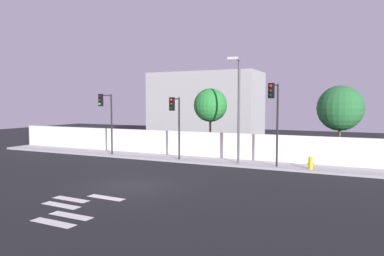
{
  "coord_description": "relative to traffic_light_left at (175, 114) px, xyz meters",
  "views": [
    {
      "loc": [
        10.22,
        -14.73,
        4.11
      ],
      "look_at": [
        0.28,
        6.5,
        2.45
      ],
      "focal_mm": 33.82,
      "sensor_mm": 36.0,
      "label": 1
    }
  ],
  "objects": [
    {
      "name": "roadside_tree_midleft",
      "position": [
        10.22,
        3.78,
        0.43
      ],
      "size": [
        2.97,
        2.97,
        5.22
      ],
      "color": "brown",
      "rests_on": "ground"
    },
    {
      "name": "perimeter_wall",
      "position": [
        1.24,
        2.45,
        -2.25
      ],
      "size": [
        36.0,
        0.18,
        1.8
      ],
      "primitive_type": "cube",
      "color": "white",
      "rests_on": "sidewalk"
    },
    {
      "name": "street_lamp_curbside",
      "position": [
        4.33,
        0.39,
        0.86
      ],
      "size": [
        0.65,
        2.28,
        6.7
      ],
      "color": "#4C4C51",
      "rests_on": "sidewalk"
    },
    {
      "name": "traffic_light_right",
      "position": [
        6.73,
        -0.01,
        0.54
      ],
      "size": [
        0.43,
        1.24,
        5.1
      ],
      "color": "black",
      "rests_on": "sidewalk"
    },
    {
      "name": "roadside_tree_leftmost",
      "position": [
        1.05,
        3.78,
        0.59
      ],
      "size": [
        2.55,
        2.55,
        5.18
      ],
      "color": "brown",
      "rests_on": "ground"
    },
    {
      "name": "fire_hydrant",
      "position": [
        8.82,
        0.53,
        -2.74
      ],
      "size": [
        0.44,
        0.26,
        0.76
      ],
      "color": "gold",
      "rests_on": "sidewalk"
    },
    {
      "name": "sidewalk",
      "position": [
        1.24,
        1.16,
        -3.23
      ],
      "size": [
        36.0,
        2.4,
        0.15
      ],
      "primitive_type": "cube",
      "color": "#A3A3A3",
      "rests_on": "ground"
    },
    {
      "name": "low_building_distant",
      "position": [
        -4.7,
        16.45,
        0.44
      ],
      "size": [
        12.33,
        6.0,
        7.49
      ],
      "primitive_type": "cube",
      "color": "#A4A4A4",
      "rests_on": "ground"
    },
    {
      "name": "traffic_light_left",
      "position": [
        0.0,
        0.0,
        0.0
      ],
      "size": [
        0.36,
        1.16,
        4.31
      ],
      "color": "black",
      "rests_on": "sidewalk"
    },
    {
      "name": "ground_plane",
      "position": [
        1.24,
        -7.04,
        -3.3
      ],
      "size": [
        80.0,
        80.0,
        0.0
      ],
      "primitive_type": "plane",
      "color": "black"
    },
    {
      "name": "traffic_light_center",
      "position": [
        -5.85,
        -0.03,
        0.19
      ],
      "size": [
        0.45,
        1.24,
        4.59
      ],
      "color": "black",
      "rests_on": "sidewalk"
    },
    {
      "name": "crosswalk_marking",
      "position": [
        1.34,
        -11.14,
        -3.3
      ],
      "size": [
        3.45,
        3.9,
        0.01
      ],
      "color": "silver",
      "rests_on": "ground"
    }
  ]
}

